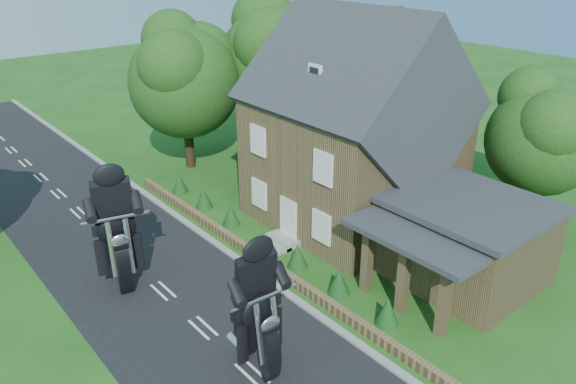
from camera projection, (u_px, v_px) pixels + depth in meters
ground at (252, 374)px, 18.02m from camera, size 120.00×120.00×0.00m
road at (252, 374)px, 18.01m from camera, size 7.00×80.00×0.02m
kerb at (334, 327)px, 20.10m from camera, size 0.30×80.00×0.12m
garden_wall at (265, 261)px, 23.94m from camera, size 0.30×22.00×0.40m
house at (354, 134)px, 26.52m from camera, size 9.54×8.64×10.24m
annex at (462, 240)px, 22.43m from camera, size 7.05×5.94×3.44m
tree_annex_side at (546, 129)px, 26.06m from camera, size 5.64×5.20×7.48m
tree_house_right at (399, 86)px, 31.57m from camera, size 6.51×6.00×8.40m
tree_behind_house at (281, 53)px, 35.01m from camera, size 7.81×7.20×10.08m
tree_behind_left at (189, 72)px, 32.43m from camera, size 6.94×6.40×9.16m
shrub_a at (387, 311)px, 20.15m from camera, size 0.90×0.90×1.10m
shrub_b at (339, 281)px, 21.91m from camera, size 0.90×0.90×1.10m
shrub_c at (298, 256)px, 23.67m from camera, size 0.90×0.90×1.10m
shrub_d at (231, 215)px, 27.19m from camera, size 0.90×0.90×1.10m
shrub_e at (204, 198)px, 28.95m from camera, size 0.90×0.90×1.10m
shrub_f at (180, 183)px, 30.71m from camera, size 0.90×0.90×1.10m
motorcycle_lead at (258, 350)px, 17.97m from camera, size 0.48×1.61×1.48m
motorcycle_follow at (121, 267)px, 22.40m from camera, size 0.83×1.75×1.58m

